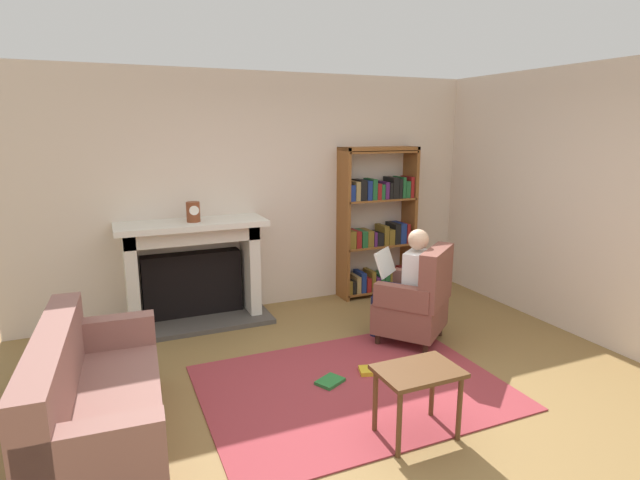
{
  "coord_description": "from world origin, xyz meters",
  "views": [
    {
      "loc": [
        -1.75,
        -3.06,
        2.09
      ],
      "look_at": [
        0.1,
        1.2,
        1.05
      ],
      "focal_mm": 28.29,
      "sensor_mm": 36.0,
      "label": 1
    }
  ],
  "objects": [
    {
      "name": "side_table",
      "position": [
        0.1,
        -0.46,
        0.42
      ],
      "size": [
        0.56,
        0.39,
        0.5
      ],
      "color": "brown",
      "rests_on": "ground"
    },
    {
      "name": "bookshelf",
      "position": [
        1.38,
        2.33,
        0.9
      ],
      "size": [
        0.98,
        0.32,
        1.86
      ],
      "color": "brown",
      "rests_on": "ground"
    },
    {
      "name": "back_wall",
      "position": [
        0.0,
        2.55,
        1.35
      ],
      "size": [
        5.6,
        0.1,
        2.7
      ],
      "primitive_type": "cube",
      "color": "beige",
      "rests_on": "ground"
    },
    {
      "name": "ground",
      "position": [
        0.0,
        0.0,
        0.0
      ],
      "size": [
        14.0,
        14.0,
        0.0
      ],
      "primitive_type": "plane",
      "color": "olive"
    },
    {
      "name": "side_wall_right",
      "position": [
        2.65,
        1.25,
        1.35
      ],
      "size": [
        0.1,
        5.2,
        2.7
      ],
      "primitive_type": "cube",
      "color": "beige",
      "rests_on": "ground"
    },
    {
      "name": "area_rug",
      "position": [
        0.0,
        0.3,
        0.01
      ],
      "size": [
        2.4,
        1.8,
        0.01
      ],
      "primitive_type": "cube",
      "color": "#97333A",
      "rests_on": "ground"
    },
    {
      "name": "fireplace",
      "position": [
        -0.92,
        2.3,
        0.59
      ],
      "size": [
        1.58,
        0.64,
        1.13
      ],
      "color": "#4C4742",
      "rests_on": "ground"
    },
    {
      "name": "mantel_clock",
      "position": [
        -0.9,
        2.2,
        1.23
      ],
      "size": [
        0.14,
        0.14,
        0.21
      ],
      "color": "brown",
      "rests_on": "fireplace"
    },
    {
      "name": "armchair_reading",
      "position": [
        1.0,
        0.87,
        0.42
      ],
      "size": [
        0.89,
        0.88,
        0.97
      ],
      "rotation": [
        0.0,
        0.0,
        3.82
      ],
      "color": "#331E14",
      "rests_on": "ground"
    },
    {
      "name": "scattered_books",
      "position": [
        0.07,
        0.44,
        0.03
      ],
      "size": [
        0.66,
        0.25,
        0.04
      ],
      "color": "gold",
      "rests_on": "area_rug"
    },
    {
      "name": "sofa_floral",
      "position": [
        -1.91,
        0.22,
        0.32
      ],
      "size": [
        0.82,
        1.74,
        0.85
      ],
      "rotation": [
        0.0,
        0.0,
        1.51
      ],
      "color": "#906058",
      "rests_on": "ground"
    },
    {
      "name": "seated_reader",
      "position": [
        0.93,
        0.96,
        0.62
      ],
      "size": [
        0.57,
        0.59,
        1.14
      ],
      "rotation": [
        0.0,
        0.0,
        3.82
      ],
      "color": "silver",
      "rests_on": "ground"
    }
  ]
}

